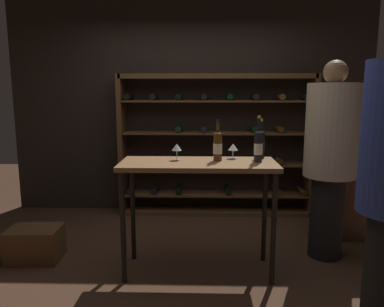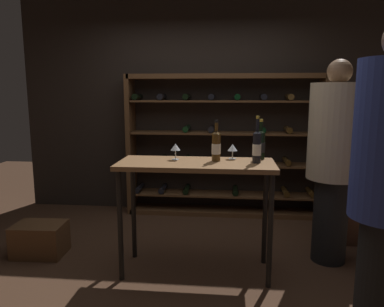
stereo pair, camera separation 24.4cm
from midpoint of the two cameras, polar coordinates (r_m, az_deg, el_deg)
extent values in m
plane|color=#472D1E|center=(3.54, -3.18, -17.18)|extent=(9.46, 9.46, 0.00)
cube|color=black|center=(4.89, -1.67, 8.37)|extent=(4.72, 0.10, 2.98)
cube|color=brown|center=(4.86, -12.22, 1.25)|extent=(0.06, 0.32, 1.81)
cube|color=brown|center=(4.89, 16.71, 1.12)|extent=(0.06, 0.32, 1.81)
cube|color=brown|center=(4.67, 2.37, 11.91)|extent=(2.43, 0.32, 0.06)
cube|color=brown|center=(4.92, 2.23, -8.92)|extent=(2.43, 0.32, 0.06)
cube|color=brown|center=(4.85, 2.25, -6.27)|extent=(2.35, 0.32, 0.02)
cylinder|color=black|center=(4.95, -10.85, -5.46)|extent=(0.08, 0.30, 0.08)
cylinder|color=black|center=(4.89, -7.18, -5.54)|extent=(0.08, 0.30, 0.08)
cylinder|color=black|center=(4.86, -3.44, -5.60)|extent=(0.08, 0.30, 0.08)
cylinder|color=black|center=(4.84, 4.15, -5.65)|extent=(0.08, 0.30, 0.08)
cylinder|color=#4C3314|center=(4.91, 11.64, -5.60)|extent=(0.08, 0.30, 0.08)
cylinder|color=#4C3314|center=(4.98, 15.27, -5.54)|extent=(0.08, 0.30, 0.08)
cube|color=brown|center=(4.76, 2.28, -1.60)|extent=(2.35, 0.32, 0.02)
cylinder|color=black|center=(4.80, -7.28, -0.89)|extent=(0.08, 0.30, 0.08)
cylinder|color=black|center=(4.77, -3.48, -0.92)|extent=(0.08, 0.30, 0.08)
cylinder|color=#4C3314|center=(4.75, 0.36, -0.94)|extent=(0.08, 0.30, 0.08)
cylinder|color=black|center=(4.75, 4.21, -0.95)|extent=(0.08, 0.30, 0.08)
cylinder|color=#4C3314|center=(4.82, 11.80, -0.97)|extent=(0.08, 0.30, 0.08)
cube|color=brown|center=(4.70, 2.31, 3.23)|extent=(2.35, 0.32, 0.02)
cylinder|color=black|center=(4.71, -3.53, 3.91)|extent=(0.08, 0.30, 0.08)
cylinder|color=black|center=(4.69, 0.36, 3.91)|extent=(0.08, 0.30, 0.08)
cylinder|color=black|center=(4.72, 8.15, 3.85)|extent=(0.08, 0.30, 0.08)
cylinder|color=#4C3314|center=(4.77, 11.96, 3.79)|extent=(0.08, 0.30, 0.08)
cube|color=brown|center=(4.67, 2.34, 8.15)|extent=(2.35, 0.32, 0.02)
cylinder|color=black|center=(4.79, -11.31, 8.67)|extent=(0.08, 0.30, 0.08)
cylinder|color=black|center=(4.73, -7.49, 8.77)|extent=(0.08, 0.30, 0.08)
cylinder|color=black|center=(4.69, -3.58, 8.82)|extent=(0.08, 0.30, 0.08)
cylinder|color=black|center=(4.67, 0.37, 8.84)|extent=(0.08, 0.30, 0.08)
cylinder|color=black|center=(4.67, 4.33, 8.81)|extent=(0.08, 0.30, 0.08)
cylinder|color=black|center=(4.70, 8.26, 8.74)|extent=(0.08, 0.30, 0.08)
cylinder|color=#4C3314|center=(4.75, 12.13, 8.64)|extent=(0.08, 0.30, 0.08)
cylinder|color=black|center=(4.81, 15.91, 8.50)|extent=(0.08, 0.30, 0.08)
cube|color=brown|center=(3.14, -1.23, -1.69)|extent=(1.34, 0.54, 0.04)
cylinder|color=black|center=(3.16, -12.93, -11.28)|extent=(0.04, 0.04, 0.96)
cylinder|color=black|center=(3.10, 10.37, -11.61)|extent=(0.04, 0.04, 0.96)
cylinder|color=black|center=(3.56, -11.17, -8.80)|extent=(0.04, 0.04, 0.96)
cylinder|color=black|center=(3.51, 9.28, -9.03)|extent=(0.04, 0.04, 0.96)
cube|color=olive|center=(2.60, 23.76, 5.16)|extent=(0.05, 0.03, 0.52)
cylinder|color=black|center=(3.77, 18.47, -9.32)|extent=(0.31, 0.31, 0.80)
cylinder|color=tan|center=(3.60, 19.18, 3.39)|extent=(0.48, 0.48, 0.87)
sphere|color=brown|center=(3.58, 19.65, 11.88)|extent=(0.22, 0.22, 0.22)
cube|color=brown|center=(3.94, -24.95, -12.68)|extent=(0.49, 0.36, 0.32)
cube|color=#4C2D1E|center=(4.29, 22.35, -1.63)|extent=(0.44, 0.36, 1.62)
cylinder|color=#4C3314|center=(3.17, 1.84, 0.98)|extent=(0.08, 0.08, 0.24)
cone|color=#4C3314|center=(3.16, 1.85, 3.34)|extent=(0.08, 0.08, 0.03)
cylinder|color=#4C3314|center=(3.15, 1.86, 4.21)|extent=(0.03, 0.03, 0.07)
cylinder|color=black|center=(3.15, 1.86, 5.04)|extent=(0.03, 0.03, 0.02)
cylinder|color=silver|center=(3.18, 1.84, 0.77)|extent=(0.08, 0.08, 0.09)
cylinder|color=black|center=(3.33, 8.58, 1.28)|extent=(0.08, 0.08, 0.24)
cone|color=black|center=(3.32, 8.64, 3.52)|extent=(0.08, 0.08, 0.03)
cylinder|color=black|center=(3.31, 8.66, 4.36)|extent=(0.03, 0.03, 0.07)
cylinder|color=#B7932D|center=(3.31, 8.68, 5.17)|extent=(0.03, 0.03, 0.02)
cylinder|color=black|center=(3.33, 8.58, 1.08)|extent=(0.08, 0.08, 0.09)
cylinder|color=black|center=(3.14, 8.13, 0.93)|extent=(0.07, 0.07, 0.25)
cone|color=black|center=(3.13, 8.19, 3.42)|extent=(0.07, 0.07, 0.03)
cylinder|color=black|center=(3.12, 8.21, 4.55)|extent=(0.03, 0.03, 0.10)
cylinder|color=#B7932D|center=(3.11, 8.24, 5.65)|extent=(0.03, 0.03, 0.02)
cylinder|color=silver|center=(3.14, 8.12, 0.70)|extent=(0.07, 0.07, 0.10)
cylinder|color=silver|center=(3.24, -4.54, -0.97)|extent=(0.07, 0.07, 0.00)
cylinder|color=silver|center=(3.23, -4.55, -0.23)|extent=(0.01, 0.01, 0.08)
cone|color=silver|center=(3.22, -4.57, 0.99)|extent=(0.09, 0.09, 0.06)
cylinder|color=#590A14|center=(3.22, -4.57, 0.76)|extent=(0.05, 0.05, 0.02)
cylinder|color=silver|center=(3.31, 4.29, -0.74)|extent=(0.07, 0.07, 0.00)
cylinder|color=silver|center=(3.30, 4.30, -0.10)|extent=(0.01, 0.01, 0.07)
cone|color=silver|center=(3.29, 4.32, 1.01)|extent=(0.09, 0.09, 0.06)
cylinder|color=#590A14|center=(3.29, 4.31, 0.78)|extent=(0.05, 0.05, 0.02)
camera|label=1|loc=(0.12, -92.06, -0.35)|focal=34.22mm
camera|label=2|loc=(0.12, 87.94, 0.35)|focal=34.22mm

